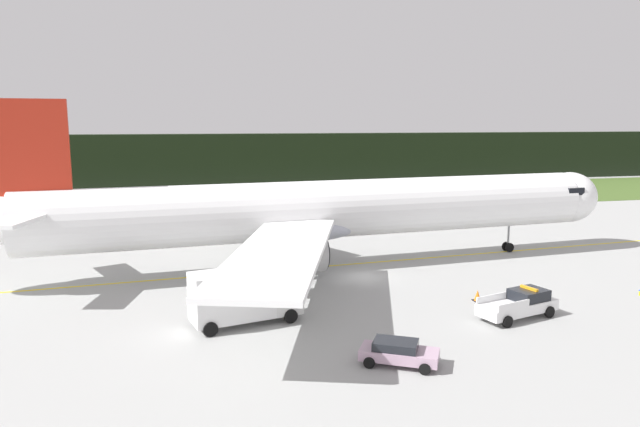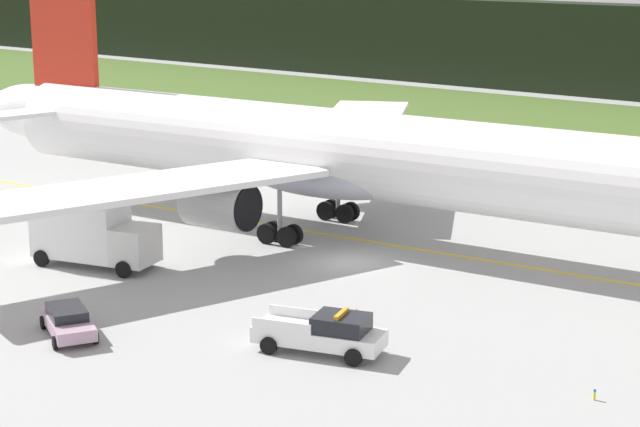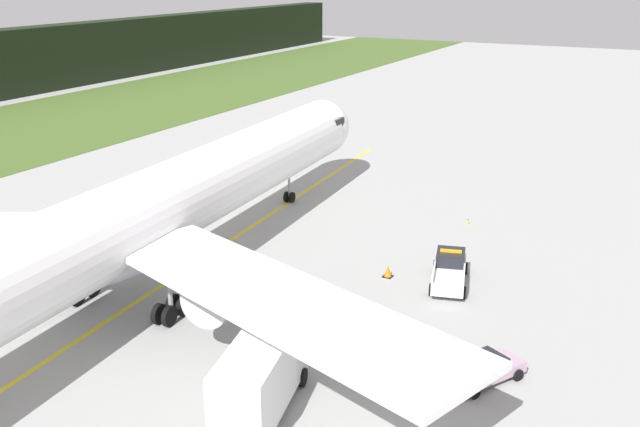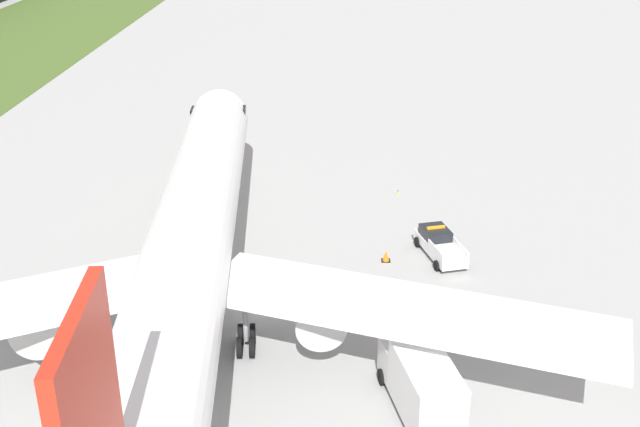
{
  "view_description": "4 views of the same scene",
  "coord_description": "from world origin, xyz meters",
  "px_view_note": "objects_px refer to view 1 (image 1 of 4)",
  "views": [
    {
      "loc": [
        -14.41,
        -43.76,
        12.75
      ],
      "look_at": [
        -2.65,
        4.56,
        4.67
      ],
      "focal_mm": 32.27,
      "sensor_mm": 36.0,
      "label": 1
    },
    {
      "loc": [
        32.91,
        -47.7,
        17.25
      ],
      "look_at": [
        0.16,
        -3.04,
        3.39
      ],
      "focal_mm": 62.03,
      "sensor_mm": 36.0,
      "label": 2
    },
    {
      "loc": [
        -34.31,
        -23.98,
        19.0
      ],
      "look_at": [
        3.38,
        -4.34,
        4.51
      ],
      "focal_mm": 40.57,
      "sensor_mm": 36.0,
      "label": 3
    },
    {
      "loc": [
        -42.28,
        -4.47,
        24.84
      ],
      "look_at": [
        5.13,
        -3.37,
        3.93
      ],
      "focal_mm": 42.97,
      "sensor_mm": 36.0,
      "label": 4
    }
  ],
  "objects_px": {
    "ops_pickup_truck": "(520,304)",
    "catering_truck": "(243,296)",
    "staff_car": "(398,352)",
    "apron_cone": "(477,296)",
    "airliner": "(319,211)"
  },
  "relations": [
    {
      "from": "staff_car",
      "to": "ops_pickup_truck",
      "type": "bearing_deg",
      "value": 25.87
    },
    {
      "from": "ops_pickup_truck",
      "to": "catering_truck",
      "type": "bearing_deg",
      "value": 170.24
    },
    {
      "from": "ops_pickup_truck",
      "to": "catering_truck",
      "type": "distance_m",
      "value": 18.0
    },
    {
      "from": "ops_pickup_truck",
      "to": "staff_car",
      "type": "relative_size",
      "value": 1.35
    },
    {
      "from": "airliner",
      "to": "catering_truck",
      "type": "height_order",
      "value": "airliner"
    },
    {
      "from": "ops_pickup_truck",
      "to": "staff_car",
      "type": "distance_m",
      "value": 11.58
    },
    {
      "from": "apron_cone",
      "to": "ops_pickup_truck",
      "type": "bearing_deg",
      "value": -76.48
    },
    {
      "from": "airliner",
      "to": "ops_pickup_truck",
      "type": "relative_size",
      "value": 9.95
    },
    {
      "from": "catering_truck",
      "to": "apron_cone",
      "type": "distance_m",
      "value": 16.88
    },
    {
      "from": "catering_truck",
      "to": "staff_car",
      "type": "distance_m",
      "value": 10.96
    },
    {
      "from": "ops_pickup_truck",
      "to": "staff_car",
      "type": "bearing_deg",
      "value": -154.13
    },
    {
      "from": "catering_truck",
      "to": "staff_car",
      "type": "bearing_deg",
      "value": -47.98
    },
    {
      "from": "ops_pickup_truck",
      "to": "apron_cone",
      "type": "xyz_separation_m",
      "value": [
        -0.92,
        3.81,
        -0.52
      ]
    },
    {
      "from": "catering_truck",
      "to": "ops_pickup_truck",
      "type": "bearing_deg",
      "value": -9.76
    },
    {
      "from": "catering_truck",
      "to": "staff_car",
      "type": "xyz_separation_m",
      "value": [
        7.3,
        -8.1,
        -1.14
      ]
    }
  ]
}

